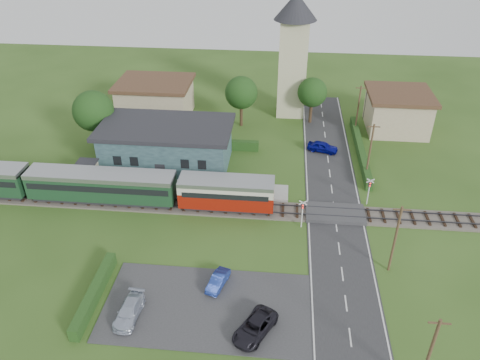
# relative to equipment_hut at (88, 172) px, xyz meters

# --- Properties ---
(ground) EXTENTS (120.00, 120.00, 0.00)m
(ground) POSITION_rel_equipment_hut_xyz_m (18.00, -5.20, -1.75)
(ground) COLOR #2D4C19
(railway_track) EXTENTS (76.00, 3.20, 0.49)m
(railway_track) POSITION_rel_equipment_hut_xyz_m (18.00, -3.20, -1.64)
(railway_track) COLOR #4C443D
(railway_track) RESTS_ON ground
(road) EXTENTS (6.00, 70.00, 0.05)m
(road) POSITION_rel_equipment_hut_xyz_m (28.00, -5.20, -1.72)
(road) COLOR #28282B
(road) RESTS_ON ground
(car_park) EXTENTS (17.00, 9.00, 0.08)m
(car_park) POSITION_rel_equipment_hut_xyz_m (16.50, -17.20, -1.71)
(car_park) COLOR #333335
(car_park) RESTS_ON ground
(crossing_deck) EXTENTS (6.20, 3.40, 0.45)m
(crossing_deck) POSITION_rel_equipment_hut_xyz_m (28.00, -3.20, -1.52)
(crossing_deck) COLOR #333335
(crossing_deck) RESTS_ON ground
(platform) EXTENTS (30.00, 3.00, 0.45)m
(platform) POSITION_rel_equipment_hut_xyz_m (8.00, 0.00, -1.52)
(platform) COLOR gray
(platform) RESTS_ON ground
(equipment_hut) EXTENTS (2.30, 2.30, 2.55)m
(equipment_hut) POSITION_rel_equipment_hut_xyz_m (0.00, 0.00, 0.00)
(equipment_hut) COLOR beige
(equipment_hut) RESTS_ON platform
(station_building) EXTENTS (16.00, 9.00, 5.30)m
(station_building) POSITION_rel_equipment_hut_xyz_m (8.00, 5.79, 0.95)
(station_building) COLOR #283E44
(station_building) RESTS_ON ground
(train) EXTENTS (43.20, 2.90, 3.40)m
(train) POSITION_rel_equipment_hut_xyz_m (-0.32, -3.20, 0.43)
(train) COLOR #232328
(train) RESTS_ON ground
(church_tower) EXTENTS (6.00, 6.00, 17.60)m
(church_tower) POSITION_rel_equipment_hut_xyz_m (23.00, 22.80, 8.48)
(church_tower) COLOR beige
(church_tower) RESTS_ON ground
(house_west) EXTENTS (10.80, 8.80, 5.50)m
(house_west) POSITION_rel_equipment_hut_xyz_m (3.00, 19.80, 1.04)
(house_west) COLOR tan
(house_west) RESTS_ON ground
(house_east) EXTENTS (8.80, 8.80, 5.50)m
(house_east) POSITION_rel_equipment_hut_xyz_m (38.00, 18.80, 1.05)
(house_east) COLOR tan
(house_east) RESTS_ON ground
(hedge_carpark) EXTENTS (0.80, 9.00, 1.20)m
(hedge_carpark) POSITION_rel_equipment_hut_xyz_m (7.00, -17.20, -1.15)
(hedge_carpark) COLOR #193814
(hedge_carpark) RESTS_ON ground
(hedge_roadside) EXTENTS (0.80, 18.00, 1.20)m
(hedge_roadside) POSITION_rel_equipment_hut_xyz_m (32.20, 10.80, -1.15)
(hedge_roadside) COLOR #193814
(hedge_roadside) RESTS_ON ground
(hedge_station) EXTENTS (22.00, 0.80, 1.30)m
(hedge_station) POSITION_rel_equipment_hut_xyz_m (8.00, 10.30, -1.10)
(hedge_station) COLOR #193814
(hedge_station) RESTS_ON ground
(tree_a) EXTENTS (5.20, 5.20, 8.00)m
(tree_a) POSITION_rel_equipment_hut_xyz_m (-2.00, 8.80, 3.63)
(tree_a) COLOR #332316
(tree_a) RESTS_ON ground
(tree_b) EXTENTS (4.60, 4.60, 7.34)m
(tree_b) POSITION_rel_equipment_hut_xyz_m (16.00, 17.80, 3.27)
(tree_b) COLOR #332316
(tree_b) RESTS_ON ground
(tree_c) EXTENTS (4.20, 4.20, 6.78)m
(tree_c) POSITION_rel_equipment_hut_xyz_m (26.00, 19.80, 2.91)
(tree_c) COLOR #332316
(tree_c) RESTS_ON ground
(utility_pole_a) EXTENTS (1.40, 0.22, 7.00)m
(utility_pole_a) POSITION_rel_equipment_hut_xyz_m (32.20, -23.20, 1.88)
(utility_pole_a) COLOR #473321
(utility_pole_a) RESTS_ON ground
(utility_pole_b) EXTENTS (1.40, 0.22, 7.00)m
(utility_pole_b) POSITION_rel_equipment_hut_xyz_m (32.20, -11.20, 1.88)
(utility_pole_b) COLOR #473321
(utility_pole_b) RESTS_ON ground
(utility_pole_c) EXTENTS (1.40, 0.22, 7.00)m
(utility_pole_c) POSITION_rel_equipment_hut_xyz_m (32.20, 4.80, 1.88)
(utility_pole_c) COLOR #473321
(utility_pole_c) RESTS_ON ground
(utility_pole_d) EXTENTS (1.40, 0.22, 7.00)m
(utility_pole_d) POSITION_rel_equipment_hut_xyz_m (32.20, 16.80, 1.88)
(utility_pole_d) COLOR #473321
(utility_pole_d) RESTS_ON ground
(crossing_signal_near) EXTENTS (0.84, 0.28, 3.28)m
(crossing_signal_near) POSITION_rel_equipment_hut_xyz_m (24.40, -5.61, 0.39)
(crossing_signal_near) COLOR silver
(crossing_signal_near) RESTS_ON ground
(crossing_signal_far) EXTENTS (0.84, 0.28, 3.28)m
(crossing_signal_far) POSITION_rel_equipment_hut_xyz_m (31.60, -0.81, 0.39)
(crossing_signal_far) COLOR silver
(crossing_signal_far) RESTS_ON ground
(streetlamp_west) EXTENTS (0.30, 0.30, 5.15)m
(streetlamp_west) POSITION_rel_equipment_hut_xyz_m (-4.00, 14.80, 1.29)
(streetlamp_west) COLOR #3F3F47
(streetlamp_west) RESTS_ON ground
(streetlamp_east) EXTENTS (0.30, 0.30, 5.15)m
(streetlamp_east) POSITION_rel_equipment_hut_xyz_m (34.00, 21.80, 1.29)
(streetlamp_east) COLOR #3F3F47
(streetlamp_east) RESTS_ON ground
(car_on_road) EXTENTS (4.19, 2.57, 1.33)m
(car_on_road) POSITION_rel_equipment_hut_xyz_m (27.37, 10.85, -1.03)
(car_on_road) COLOR #080B82
(car_on_road) RESTS_ON road
(car_park_blue) EXTENTS (1.96, 3.36, 1.05)m
(car_park_blue) POSITION_rel_equipment_hut_xyz_m (17.10, -14.70, -1.14)
(car_park_blue) COLOR navy
(car_park_blue) RESTS_ON car_park
(car_park_silver) EXTENTS (1.91, 4.16, 1.18)m
(car_park_silver) POSITION_rel_equipment_hut_xyz_m (10.50, -18.84, -1.08)
(car_park_silver) COLOR #AEB7CB
(car_park_silver) RESTS_ON car_park
(car_park_dark) EXTENTS (3.82, 4.81, 1.22)m
(car_park_dark) POSITION_rel_equipment_hut_xyz_m (20.64, -19.49, -1.06)
(car_park_dark) COLOR black
(car_park_dark) RESTS_ON car_park
(pedestrian_near) EXTENTS (0.66, 0.55, 1.54)m
(pedestrian_near) POSITION_rel_equipment_hut_xyz_m (16.30, 0.08, -0.53)
(pedestrian_near) COLOR gray
(pedestrian_near) RESTS_ON platform
(pedestrian_far) EXTENTS (0.85, 0.99, 1.77)m
(pedestrian_far) POSITION_rel_equipment_hut_xyz_m (3.29, 0.42, -0.41)
(pedestrian_far) COLOR gray
(pedestrian_far) RESTS_ON platform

